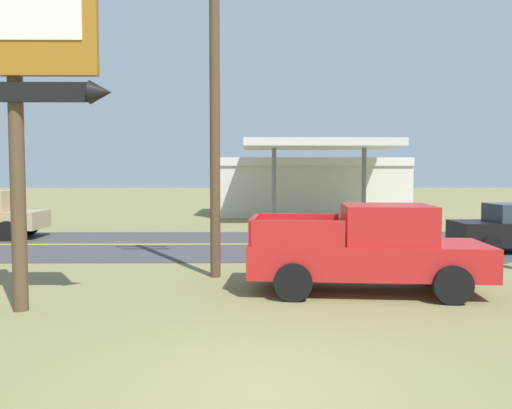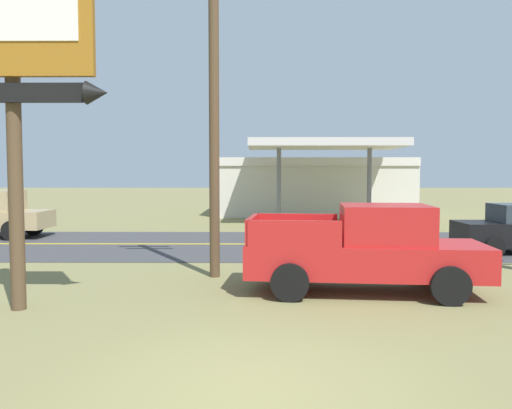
{
  "view_description": "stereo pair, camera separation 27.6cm",
  "coord_description": "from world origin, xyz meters",
  "px_view_note": "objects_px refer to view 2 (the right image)",
  "views": [
    {
      "loc": [
        -0.15,
        -6.25,
        2.65
      ],
      "look_at": [
        0.0,
        8.0,
        1.8
      ],
      "focal_mm": 36.47,
      "sensor_mm": 36.0,
      "label": 1
    },
    {
      "loc": [
        0.12,
        -6.25,
        2.65
      ],
      "look_at": [
        0.0,
        8.0,
        1.8
      ],
      "focal_mm": 36.47,
      "sensor_mm": 36.0,
      "label": 2
    }
  ],
  "objects_px": {
    "gas_station": "(313,185)",
    "pickup_red_parked_on_lawn": "(367,250)",
    "utility_pole": "(214,90)",
    "motel_sign": "(13,67)"
  },
  "relations": [
    {
      "from": "pickup_red_parked_on_lawn",
      "to": "utility_pole",
      "type": "bearing_deg",
      "value": 154.01
    },
    {
      "from": "utility_pole",
      "to": "gas_station",
      "type": "xyz_separation_m",
      "value": [
        4.55,
        20.05,
        -2.8
      ]
    },
    {
      "from": "motel_sign",
      "to": "gas_station",
      "type": "bearing_deg",
      "value": 71.09
    },
    {
      "from": "utility_pole",
      "to": "gas_station",
      "type": "height_order",
      "value": "utility_pole"
    },
    {
      "from": "motel_sign",
      "to": "gas_station",
      "type": "height_order",
      "value": "motel_sign"
    },
    {
      "from": "gas_station",
      "to": "pickup_red_parked_on_lawn",
      "type": "distance_m",
      "value": 21.83
    },
    {
      "from": "gas_station",
      "to": "pickup_red_parked_on_lawn",
      "type": "relative_size",
      "value": 2.24
    },
    {
      "from": "pickup_red_parked_on_lawn",
      "to": "motel_sign",
      "type": "bearing_deg",
      "value": -166.77
    },
    {
      "from": "utility_pole",
      "to": "gas_station",
      "type": "distance_m",
      "value": 20.75
    },
    {
      "from": "motel_sign",
      "to": "utility_pole",
      "type": "height_order",
      "value": "utility_pole"
    }
  ]
}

